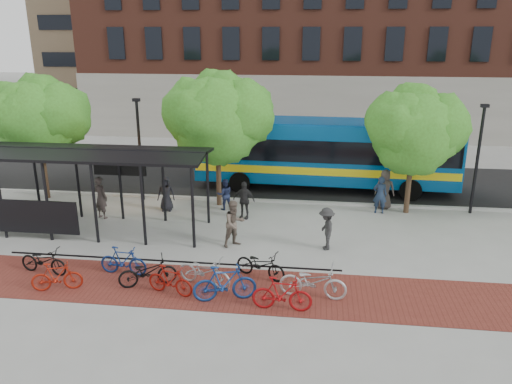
# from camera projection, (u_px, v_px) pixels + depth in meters

# --- Properties ---
(ground) EXTENTS (160.00, 160.00, 0.00)m
(ground) POSITION_uv_depth(u_px,v_px,m) (274.00, 233.00, 21.23)
(ground) COLOR #9E9E99
(ground) RESTS_ON ground
(asphalt_street) EXTENTS (160.00, 8.00, 0.01)m
(asphalt_street) POSITION_uv_depth(u_px,v_px,m) (286.00, 180.00, 28.78)
(asphalt_street) COLOR black
(asphalt_street) RESTS_ON ground
(curb) EXTENTS (160.00, 0.25, 0.12)m
(curb) POSITION_uv_depth(u_px,v_px,m) (281.00, 201.00, 24.99)
(curb) COLOR #B7B7B2
(curb) RESTS_ON ground
(brick_strip) EXTENTS (24.00, 3.00, 0.01)m
(brick_strip) POSITION_uv_depth(u_px,v_px,m) (201.00, 287.00, 16.74)
(brick_strip) COLOR maroon
(brick_strip) RESTS_ON ground
(bike_rack_rail) EXTENTS (12.00, 0.05, 0.95)m
(bike_rack_rail) POSITION_uv_depth(u_px,v_px,m) (171.00, 273.00, 17.74)
(bike_rack_rail) COLOR black
(bike_rack_rail) RESTS_ON ground
(building_brick) EXTENTS (55.00, 14.00, 20.00)m
(building_brick) POSITION_uv_depth(u_px,v_px,m) (422.00, 8.00, 41.53)
(building_brick) COLOR brown
(building_brick) RESTS_ON ground
(bus_shelter) EXTENTS (10.60, 3.07, 3.60)m
(bus_shelter) POSITION_uv_depth(u_px,v_px,m) (80.00, 162.00, 20.81)
(bus_shelter) COLOR black
(bus_shelter) RESTS_ON ground
(tree_a) EXTENTS (4.90, 4.00, 6.18)m
(tree_a) POSITION_uv_depth(u_px,v_px,m) (39.00, 116.00, 24.49)
(tree_a) COLOR #382619
(tree_a) RESTS_ON ground
(tree_b) EXTENTS (5.15, 4.20, 6.47)m
(tree_b) POSITION_uv_depth(u_px,v_px,m) (219.00, 115.00, 23.36)
(tree_b) COLOR #382619
(tree_b) RESTS_ON ground
(tree_c) EXTENTS (4.66, 3.80, 5.92)m
(tree_c) POSITION_uv_depth(u_px,v_px,m) (416.00, 128.00, 22.43)
(tree_c) COLOR #382619
(tree_c) RESTS_ON ground
(lamp_post_left) EXTENTS (0.35, 0.20, 5.12)m
(lamp_post_left) POSITION_uv_depth(u_px,v_px,m) (140.00, 147.00, 24.60)
(lamp_post_left) COLOR black
(lamp_post_left) RESTS_ON ground
(lamp_post_right) EXTENTS (0.35, 0.20, 5.12)m
(lamp_post_right) POSITION_uv_depth(u_px,v_px,m) (478.00, 156.00, 22.73)
(lamp_post_right) COLOR black
(lamp_post_right) RESTS_ON ground
(bus) EXTENTS (13.81, 3.64, 3.70)m
(bus) POSITION_uv_depth(u_px,v_px,m) (325.00, 150.00, 26.70)
(bus) COLOR #085298
(bus) RESTS_ON ground
(bike_0) EXTENTS (1.94, 0.96, 0.98)m
(bike_0) POSITION_uv_depth(u_px,v_px,m) (44.00, 261.00, 17.56)
(bike_0) COLOR black
(bike_0) RESTS_ON ground
(bike_1) EXTENTS (1.72, 0.90, 0.99)m
(bike_1) POSITION_uv_depth(u_px,v_px,m) (57.00, 277.00, 16.40)
(bike_1) COLOR #9D1E0E
(bike_1) RESTS_ON ground
(bike_3) EXTENTS (1.77, 0.62, 1.04)m
(bike_3) POSITION_uv_depth(u_px,v_px,m) (123.00, 261.00, 17.47)
(bike_3) COLOR navy
(bike_3) RESTS_ON ground
(bike_4) EXTENTS (2.05, 1.37, 1.02)m
(bike_4) POSITION_uv_depth(u_px,v_px,m) (148.00, 272.00, 16.70)
(bike_4) COLOR black
(bike_4) RESTS_ON ground
(bike_5) EXTENTS (1.72, 0.90, 0.99)m
(bike_5) POSITION_uv_depth(u_px,v_px,m) (170.00, 280.00, 16.16)
(bike_5) COLOR maroon
(bike_5) RESTS_ON ground
(bike_6) EXTENTS (2.09, 1.30, 1.04)m
(bike_6) POSITION_uv_depth(u_px,v_px,m) (205.00, 271.00, 16.71)
(bike_6) COLOR #A3A3A5
(bike_6) RESTS_ON ground
(bike_7) EXTENTS (2.11, 1.11, 1.22)m
(bike_7) POSITION_uv_depth(u_px,v_px,m) (225.00, 283.00, 15.73)
(bike_7) COLOR navy
(bike_7) RESTS_ON ground
(bike_8) EXTENTS (2.00, 1.34, 0.99)m
(bike_8) POSITION_uv_depth(u_px,v_px,m) (261.00, 264.00, 17.25)
(bike_8) COLOR black
(bike_8) RESTS_ON ground
(bike_9) EXTENTS (1.87, 0.59, 1.12)m
(bike_9) POSITION_uv_depth(u_px,v_px,m) (282.00, 294.00, 15.20)
(bike_9) COLOR #9C0E10
(bike_9) RESTS_ON ground
(bike_10) EXTENTS (2.23, 0.97, 1.14)m
(bike_10) POSITION_uv_depth(u_px,v_px,m) (313.00, 281.00, 15.93)
(bike_10) COLOR #ADACAF
(bike_10) RESTS_ON ground
(pedestrian_0) EXTENTS (0.89, 0.65, 1.68)m
(pedestrian_0) POSITION_uv_depth(u_px,v_px,m) (166.00, 194.00, 23.66)
(pedestrian_0) COLOR black
(pedestrian_0) RESTS_ON ground
(pedestrian_1) EXTENTS (0.85, 0.72, 1.97)m
(pedestrian_1) POSITION_uv_depth(u_px,v_px,m) (101.00, 197.00, 22.67)
(pedestrian_1) COLOR #403633
(pedestrian_1) RESTS_ON ground
(pedestrian_2) EXTENTS (0.89, 0.79, 1.52)m
(pedestrian_2) POSITION_uv_depth(u_px,v_px,m) (225.00, 194.00, 23.81)
(pedestrian_2) COLOR #1F284A
(pedestrian_2) RESTS_ON ground
(pedestrian_4) EXTENTS (1.08, 0.61, 1.74)m
(pedestrian_4) POSITION_uv_depth(u_px,v_px,m) (244.00, 200.00, 22.67)
(pedestrian_4) COLOR #272727
(pedestrian_4) RESTS_ON ground
(pedestrian_6) EXTENTS (1.03, 0.76, 1.92)m
(pedestrian_6) POSITION_uv_depth(u_px,v_px,m) (385.00, 189.00, 23.94)
(pedestrian_6) COLOR #473D38
(pedestrian_6) RESTS_ON ground
(pedestrian_7) EXTENTS (0.67, 0.45, 1.79)m
(pedestrian_7) POSITION_uv_depth(u_px,v_px,m) (380.00, 195.00, 23.31)
(pedestrian_7) COLOR #1D2C44
(pedestrian_7) RESTS_ON ground
(pedestrian_8) EXTENTS (1.16, 1.15, 1.89)m
(pedestrian_8) POSITION_uv_depth(u_px,v_px,m) (234.00, 224.00, 19.69)
(pedestrian_8) COLOR brown
(pedestrian_8) RESTS_ON ground
(pedestrian_9) EXTENTS (0.82, 1.20, 1.71)m
(pedestrian_9) POSITION_uv_depth(u_px,v_px,m) (326.00, 229.00, 19.42)
(pedestrian_9) COLOR #292929
(pedestrian_9) RESTS_ON ground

